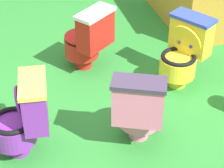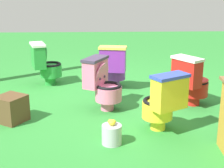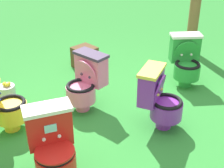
# 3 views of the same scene
# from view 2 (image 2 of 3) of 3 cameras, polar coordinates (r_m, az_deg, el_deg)

# --- Properties ---
(ground) EXTENTS (14.00, 14.00, 0.00)m
(ground) POSITION_cam_2_polar(r_m,az_deg,el_deg) (5.26, -0.24, -2.48)
(ground) COLOR #2D8433
(toilet_pink) EXTENTS (0.62, 0.58, 0.73)m
(toilet_pink) POSITION_cam_2_polar(r_m,az_deg,el_deg) (4.75, -1.60, 0.11)
(toilet_pink) COLOR pink
(toilet_pink) RESTS_ON ground
(toilet_red) EXTENTS (0.63, 0.61, 0.73)m
(toilet_red) POSITION_cam_2_polar(r_m,az_deg,el_deg) (5.00, 12.95, 0.49)
(toilet_red) COLOR red
(toilet_red) RESTS_ON ground
(toilet_yellow) EXTENTS (0.59, 0.63, 0.73)m
(toilet_yellow) POSITION_cam_2_polar(r_m,az_deg,el_deg) (4.09, 8.39, -2.89)
(toilet_yellow) COLOR yellow
(toilet_yellow) RESTS_ON ground
(toilet_purple) EXTENTS (0.48, 0.55, 0.73)m
(toilet_purple) POSITION_cam_2_polar(r_m,az_deg,el_deg) (5.66, 0.26, 2.88)
(toilet_purple) COLOR purple
(toilet_purple) RESTS_ON ground
(toilet_green) EXTENTS (0.59, 0.54, 0.73)m
(toilet_green) POSITION_cam_2_polar(r_m,az_deg,el_deg) (5.98, -10.98, 3.33)
(toilet_green) COLOR green
(toilet_green) RESTS_ON ground
(small_crate) EXTENTS (0.45, 0.45, 0.34)m
(small_crate) POSITION_cam_2_polar(r_m,az_deg,el_deg) (4.58, -16.29, -3.91)
(small_crate) COLOR brown
(small_crate) RESTS_ON ground
(lemon_bucket) EXTENTS (0.22, 0.22, 0.28)m
(lemon_bucket) POSITION_cam_2_polar(r_m,az_deg,el_deg) (3.83, -0.05, -8.23)
(lemon_bucket) COLOR #B7B7BF
(lemon_bucket) RESTS_ON ground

